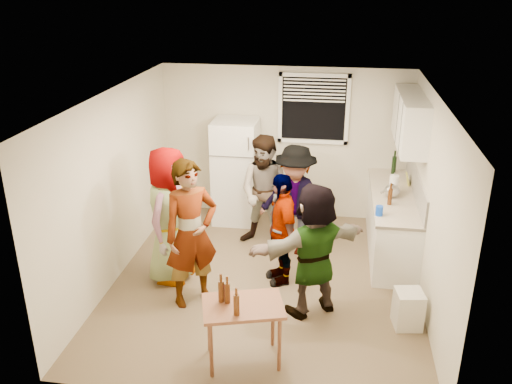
% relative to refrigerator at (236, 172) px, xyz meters
% --- Properties ---
extents(room, '(4.00, 4.50, 2.50)m').
position_rel_refrigerator_xyz_m(room, '(0.75, -1.88, -0.85)').
color(room, beige).
rests_on(room, ground).
extents(window, '(1.12, 0.10, 1.06)m').
position_rel_refrigerator_xyz_m(window, '(1.20, 0.33, 1.00)').
color(window, white).
rests_on(window, room).
extents(refrigerator, '(0.70, 0.70, 1.70)m').
position_rel_refrigerator_xyz_m(refrigerator, '(0.00, 0.00, 0.00)').
color(refrigerator, white).
rests_on(refrigerator, ground).
extents(counter_lower, '(0.60, 2.20, 0.86)m').
position_rel_refrigerator_xyz_m(counter_lower, '(2.45, -0.73, -0.42)').
color(counter_lower, white).
rests_on(counter_lower, ground).
extents(countertop, '(0.64, 2.22, 0.04)m').
position_rel_refrigerator_xyz_m(countertop, '(2.45, -0.73, 0.03)').
color(countertop, beige).
rests_on(countertop, counter_lower).
extents(backsplash, '(0.03, 2.20, 0.36)m').
position_rel_refrigerator_xyz_m(backsplash, '(2.74, -0.73, 0.23)').
color(backsplash, beige).
rests_on(backsplash, countertop).
extents(upper_cabinets, '(0.34, 1.60, 0.70)m').
position_rel_refrigerator_xyz_m(upper_cabinets, '(2.58, -0.53, 1.10)').
color(upper_cabinets, white).
rests_on(upper_cabinets, room).
extents(kettle, '(0.32, 0.30, 0.21)m').
position_rel_refrigerator_xyz_m(kettle, '(2.40, -0.84, 0.05)').
color(kettle, silver).
rests_on(kettle, countertop).
extents(paper_towel, '(0.13, 0.13, 0.27)m').
position_rel_refrigerator_xyz_m(paper_towel, '(2.43, -0.70, 0.05)').
color(paper_towel, white).
rests_on(paper_towel, countertop).
extents(wine_bottle, '(0.07, 0.07, 0.28)m').
position_rel_refrigerator_xyz_m(wine_bottle, '(2.50, 0.15, 0.05)').
color(wine_bottle, black).
rests_on(wine_bottle, countertop).
extents(beer_bottle_counter, '(0.06, 0.06, 0.23)m').
position_rel_refrigerator_xyz_m(beer_bottle_counter, '(2.35, -1.11, 0.05)').
color(beer_bottle_counter, '#47230C').
rests_on(beer_bottle_counter, countertop).
extents(blue_cup, '(0.10, 0.10, 0.13)m').
position_rel_refrigerator_xyz_m(blue_cup, '(2.19, -1.50, 0.05)').
color(blue_cup, blue).
rests_on(blue_cup, countertop).
extents(picture_frame, '(0.02, 0.19, 0.16)m').
position_rel_refrigerator_xyz_m(picture_frame, '(2.67, -0.28, 0.13)').
color(picture_frame, gold).
rests_on(picture_frame, countertop).
extents(trash_bin, '(0.35, 0.35, 0.45)m').
position_rel_refrigerator_xyz_m(trash_bin, '(2.52, -2.61, -0.60)').
color(trash_bin, silver).
rests_on(trash_bin, ground).
extents(serving_table, '(0.95, 0.76, 0.70)m').
position_rel_refrigerator_xyz_m(serving_table, '(0.73, -3.50, -0.85)').
color(serving_table, brown).
rests_on(serving_table, ground).
extents(beer_bottle_table, '(0.06, 0.06, 0.24)m').
position_rel_refrigerator_xyz_m(beer_bottle_table, '(0.50, -3.47, -0.15)').
color(beer_bottle_table, '#47230C').
rests_on(beer_bottle_table, serving_table).
extents(red_cup, '(0.08, 0.08, 0.11)m').
position_rel_refrigerator_xyz_m(red_cup, '(0.52, -3.35, -0.15)').
color(red_cup, red).
rests_on(red_cup, serving_table).
extents(guest_grey, '(1.97, 1.19, 0.59)m').
position_rel_refrigerator_xyz_m(guest_grey, '(-0.51, -1.97, -0.85)').
color(guest_grey, '#9B9B9B').
rests_on(guest_grey, ground).
extents(guest_stripe, '(1.69, 1.89, 0.45)m').
position_rel_refrigerator_xyz_m(guest_stripe, '(-0.08, -2.47, -0.85)').
color(guest_stripe, '#141933').
rests_on(guest_stripe, ground).
extents(guest_back_left, '(1.14, 1.84, 0.65)m').
position_rel_refrigerator_xyz_m(guest_back_left, '(0.61, -0.83, -0.85)').
color(guest_back_left, '#503122').
rests_on(guest_back_left, ground).
extents(guest_back_right, '(1.47, 1.87, 0.61)m').
position_rel_refrigerator_xyz_m(guest_back_right, '(1.05, -0.98, -0.85)').
color(guest_back_right, '#38383D').
rests_on(guest_back_right, ground).
extents(guest_black, '(1.75, 1.39, 0.37)m').
position_rel_refrigerator_xyz_m(guest_black, '(0.95, -1.81, -0.85)').
color(guest_black, black).
rests_on(guest_black, ground).
extents(guest_orange, '(2.20, 2.24, 0.49)m').
position_rel_refrigerator_xyz_m(guest_orange, '(1.40, -2.46, -0.85)').
color(guest_orange, '#DA8049').
rests_on(guest_orange, ground).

